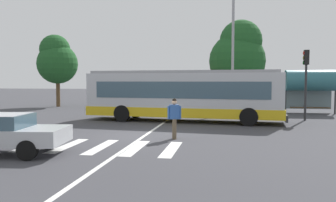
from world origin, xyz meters
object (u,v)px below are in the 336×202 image
(parked_car_black, at_px, (166,99))
(parked_car_red, at_px, (196,100))
(pedestrian_crossing_street, at_px, (174,116))
(traffic_light_far_corner, at_px, (306,73))
(city_transit_bus, at_px, (183,95))
(background_tree_left, at_px, (57,60))
(parked_car_silver, at_px, (110,99))
(twin_arm_street_lamp, at_px, (233,36))
(parked_car_champagne, at_px, (138,99))
(background_tree_right, at_px, (238,55))
(parked_car_teal, at_px, (229,100))
(bus_stop_shelter, at_px, (311,81))

(parked_car_black, xyz_separation_m, parked_car_red, (2.72, -0.53, 0.00))
(pedestrian_crossing_street, height_order, traffic_light_far_corner, traffic_light_far_corner)
(city_transit_bus, height_order, background_tree_left, background_tree_left)
(parked_car_silver, xyz_separation_m, twin_arm_street_lamp, (11.14, -4.08, 5.02))
(parked_car_silver, relative_size, twin_arm_street_lamp, 0.49)
(pedestrian_crossing_street, relative_size, parked_car_silver, 0.38)
(parked_car_champagne, bearing_deg, traffic_light_far_corner, -31.15)
(parked_car_silver, distance_m, traffic_light_far_corner, 17.63)
(pedestrian_crossing_street, xyz_separation_m, background_tree_left, (-13.58, 15.64, 3.46))
(city_transit_bus, relative_size, twin_arm_street_lamp, 1.28)
(city_transit_bus, distance_m, background_tree_right, 12.58)
(pedestrian_crossing_street, relative_size, background_tree_right, 0.21)
(traffic_light_far_corner, bearing_deg, twin_arm_street_lamp, 137.01)
(parked_car_champagne, bearing_deg, parked_car_red, -1.23)
(pedestrian_crossing_street, relative_size, parked_car_teal, 0.38)
(parked_car_teal, height_order, bus_stop_shelter, bus_stop_shelter)
(parked_car_champagne, bearing_deg, parked_car_black, 9.47)
(background_tree_left, bearing_deg, traffic_light_far_corner, -20.58)
(city_transit_bus, distance_m, bus_stop_shelter, 10.80)
(bus_stop_shelter, bearing_deg, parked_car_champagne, 167.60)
(background_tree_left, height_order, background_tree_right, background_tree_right)
(parked_car_champagne, xyz_separation_m, bus_stop_shelter, (14.02, -3.08, 1.65))
(parked_car_silver, bearing_deg, parked_car_champagne, -9.73)
(parked_car_black, height_order, parked_car_teal, same)
(parked_car_teal, bearing_deg, parked_car_champagne, 179.53)
(pedestrian_crossing_street, distance_m, parked_car_champagne, 16.56)
(pedestrian_crossing_street, height_order, parked_car_champagne, pedestrian_crossing_street)
(traffic_light_far_corner, bearing_deg, parked_car_black, 141.55)
(city_transit_bus, distance_m, twin_arm_street_lamp, 7.75)
(bus_stop_shelter, bearing_deg, background_tree_right, 133.80)
(parked_car_red, bearing_deg, background_tree_right, 32.41)
(city_transit_bus, height_order, background_tree_right, background_tree_right)
(parked_car_silver, distance_m, parked_car_red, 8.07)
(parked_car_silver, relative_size, bus_stop_shelter, 1.26)
(pedestrian_crossing_street, distance_m, bus_stop_shelter, 15.09)
(parked_car_black, height_order, background_tree_left, background_tree_left)
(bus_stop_shelter, bearing_deg, city_transit_bus, -144.36)
(parked_car_black, xyz_separation_m, parked_car_teal, (5.63, -0.48, 0.00))
(parked_car_silver, xyz_separation_m, traffic_light_far_corner, (15.49, -8.14, 2.17))
(parked_car_teal, relative_size, background_tree_right, 0.57)
(pedestrian_crossing_street, relative_size, parked_car_red, 0.38)
(pedestrian_crossing_street, height_order, parked_car_silver, pedestrian_crossing_street)
(parked_car_black, bearing_deg, parked_car_champagne, -170.53)
(parked_car_silver, distance_m, background_tree_right, 12.55)
(traffic_light_far_corner, height_order, twin_arm_street_lamp, twin_arm_street_lamp)
(traffic_light_far_corner, bearing_deg, bus_stop_shelter, 73.41)
(background_tree_left, relative_size, background_tree_right, 0.85)
(parked_car_champagne, distance_m, background_tree_left, 8.73)
(background_tree_left, distance_m, background_tree_right, 16.98)
(parked_car_silver, relative_size, parked_car_champagne, 1.00)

